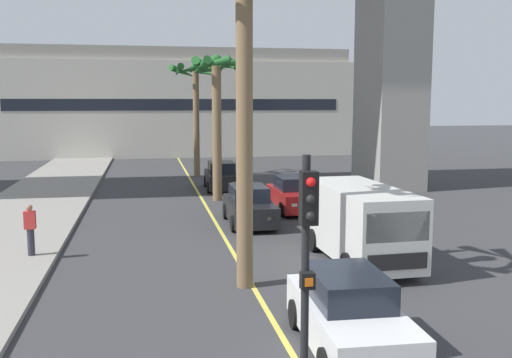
{
  "coord_description": "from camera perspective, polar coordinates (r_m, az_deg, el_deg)",
  "views": [
    {
      "loc": [
        -2.73,
        -0.43,
        4.95
      ],
      "look_at": [
        0.0,
        14.0,
        2.98
      ],
      "focal_mm": 40.8,
      "sensor_mm": 36.0,
      "label": 1
    }
  ],
  "objects": [
    {
      "name": "car_queue_front",
      "position": [
        23.55,
        -0.66,
        -2.73
      ],
      "size": [
        1.88,
        4.12,
        1.56
      ],
      "color": "black",
      "rests_on": "ground"
    },
    {
      "name": "car_queue_third",
      "position": [
        12.06,
        9.09,
        -13.01
      ],
      "size": [
        1.96,
        4.16,
        1.56
      ],
      "color": "white",
      "rests_on": "ground"
    },
    {
      "name": "lane_stripe_center",
      "position": [
        25.07,
        -4.27,
        -3.78
      ],
      "size": [
        0.14,
        56.0,
        0.01
      ],
      "primitive_type": "cube",
      "color": "#DBCC4C",
      "rests_on": "ground"
    },
    {
      "name": "traffic_light_median_near",
      "position": [
        8.44,
        5.0,
        -7.76
      ],
      "size": [
        0.24,
        0.37,
        4.2
      ],
      "color": "black",
      "rests_on": "ground"
    },
    {
      "name": "pier_building_backdrop",
      "position": [
        55.39,
        -7.97,
        7.36
      ],
      "size": [
        32.12,
        8.04,
        9.69
      ],
      "color": "beige",
      "rests_on": "ground"
    },
    {
      "name": "palm_tree_near_median",
      "position": [
        38.73,
        -5.88,
        9.0
      ],
      "size": [
        3.51,
        3.58,
        7.45
      ],
      "color": "brown",
      "rests_on": "ground"
    },
    {
      "name": "delivery_van",
      "position": [
        18.17,
        10.17,
        -4.13
      ],
      "size": [
        2.27,
        5.3,
        2.36
      ],
      "color": "silver",
      "rests_on": "ground"
    },
    {
      "name": "pedestrian_near_crosswalk",
      "position": [
        19.54,
        -21.26,
        -4.58
      ],
      "size": [
        0.34,
        0.22,
        1.62
      ],
      "color": "#2D2D38",
      "rests_on": "sidewalk_left"
    },
    {
      "name": "car_queue_second",
      "position": [
        26.54,
        3.67,
        -1.57
      ],
      "size": [
        1.85,
        4.11,
        1.56
      ],
      "color": "maroon",
      "rests_on": "ground"
    },
    {
      "name": "palm_tree_mid_median",
      "position": [
        28.98,
        -3.92,
        8.67
      ],
      "size": [
        2.65,
        2.76,
        7.22
      ],
      "color": "brown",
      "rests_on": "ground"
    },
    {
      "name": "palm_tree_far_median",
      "position": [
        15.28,
        -1.15,
        14.85
      ],
      "size": [
        3.36,
        3.35,
        8.69
      ],
      "color": "brown",
      "rests_on": "ground"
    },
    {
      "name": "car_queue_fourth",
      "position": [
        32.94,
        -3.39,
        0.22
      ],
      "size": [
        1.94,
        4.15,
        1.56
      ],
      "color": "black",
      "rests_on": "ground"
    }
  ]
}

